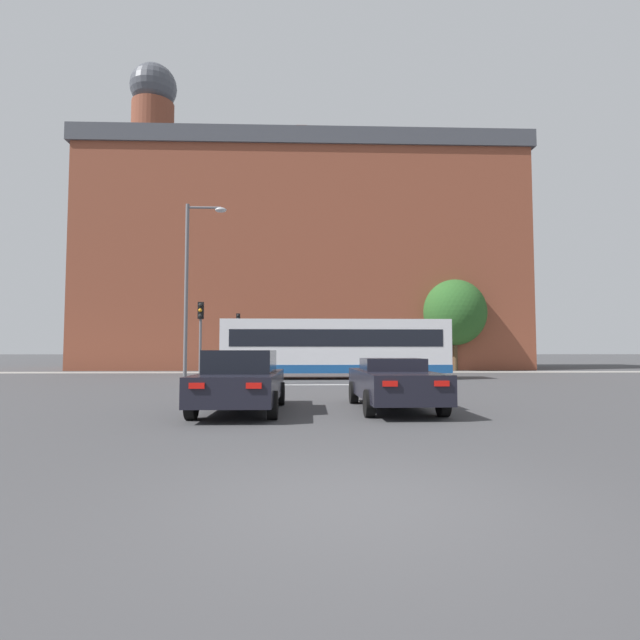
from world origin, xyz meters
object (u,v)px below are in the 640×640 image
Objects in this scene: pedestrian_waiting at (271,359)px; car_roadster_right at (393,383)px; car_saloon_left at (241,380)px; bus_crossing_lead at (335,347)px; street_lamp_junction at (192,276)px; traffic_light_near_left at (200,328)px; traffic_light_far_left at (238,333)px.

car_roadster_right is at bearing 114.38° from pedestrian_waiting.
bus_crossing_lead is at bearing 77.92° from car_saloon_left.
bus_crossing_lead reaches higher than pedestrian_waiting.
street_lamp_junction is (-7.22, 8.88, 4.10)m from car_roadster_right.
car_roadster_right is 3.06× the size of pedestrian_waiting.
street_lamp_junction is (-0.05, -1.65, 2.21)m from traffic_light_near_left.
pedestrian_waiting is (-0.61, 21.77, 0.16)m from car_saloon_left.
car_roadster_right is 12.15m from street_lamp_junction.
traffic_light_far_left is at bearing 106.48° from car_roadster_right.
car_saloon_left is 0.98× the size of car_roadster_right.
pedestrian_waiting is (-3.93, 7.29, -0.78)m from bus_crossing_lead.
bus_crossing_lead is at bearing -51.09° from traffic_light_far_left.
traffic_light_far_left is (-6.88, 21.91, 2.08)m from car_roadster_right.
traffic_light_far_left is (-2.97, 22.27, 2.00)m from car_saloon_left.
traffic_light_far_left is at bearing 88.52° from street_lamp_junction.
pedestrian_waiting is (2.65, 10.88, -1.65)m from traffic_light_near_left.
bus_crossing_lead is at bearing 38.35° from street_lamp_junction.
traffic_light_near_left is at bearing 88.41° from street_lamp_junction.
traffic_light_far_left reaches higher than pedestrian_waiting.
car_saloon_left is 0.60× the size of street_lamp_junction.
street_lamp_junction reaches higher than bus_crossing_lead.
pedestrian_waiting is at bearing 100.98° from car_roadster_right.
street_lamp_junction reaches higher than traffic_light_near_left.
bus_crossing_lead is (3.32, 14.48, 0.94)m from car_saloon_left.
pedestrian_waiting reaches higher than car_saloon_left.
pedestrian_waiting is at bearing 76.33° from traffic_light_near_left.
street_lamp_junction is at bearing -51.65° from bus_crossing_lead.
traffic_light_near_left reaches higher than bus_crossing_lead.
car_saloon_left is 11.51m from traffic_light_near_left.
pedestrian_waiting reaches higher than car_roadster_right.
car_roadster_right is 1.29× the size of traffic_light_near_left.
car_roadster_right is 0.62× the size of street_lamp_junction.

